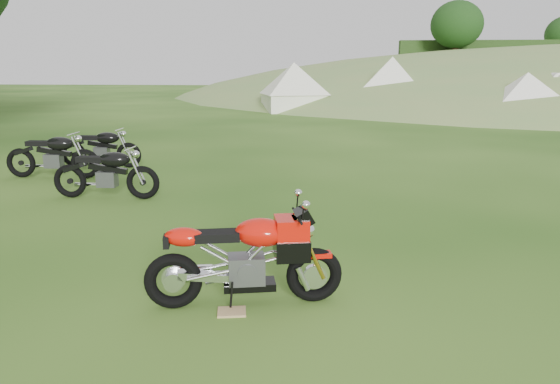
# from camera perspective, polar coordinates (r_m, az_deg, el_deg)

# --- Properties ---
(ground) EXTENTS (120.00, 120.00, 0.00)m
(ground) POSITION_cam_1_polar(r_m,az_deg,el_deg) (6.90, 0.41, -6.66)
(ground) COLOR #1A430E
(ground) RESTS_ON ground
(sport_motorcycle) EXTENTS (1.92, 0.84, 1.12)m
(sport_motorcycle) POSITION_cam_1_polar(r_m,az_deg,el_deg) (5.37, -3.75, -6.19)
(sport_motorcycle) COLOR red
(sport_motorcycle) RESTS_ON ground
(plywood_board) EXTENTS (0.31, 0.26, 0.02)m
(plywood_board) POSITION_cam_1_polar(r_m,az_deg,el_deg) (5.41, -5.07, -12.37)
(plywood_board) COLOR tan
(plywood_board) RESTS_ON ground
(vintage_moto_b) EXTENTS (1.88, 0.44, 0.99)m
(vintage_moto_b) POSITION_cam_1_polar(r_m,az_deg,el_deg) (10.17, -17.77, 2.06)
(vintage_moto_b) COLOR black
(vintage_moto_b) RESTS_ON ground
(vintage_moto_c) EXTENTS (1.96, 0.50, 1.03)m
(vintage_moto_c) POSITION_cam_1_polar(r_m,az_deg,el_deg) (12.43, -22.71, 3.67)
(vintage_moto_c) COLOR black
(vintage_moto_c) RESTS_ON ground
(vintage_moto_d) EXTENTS (1.85, 0.47, 0.97)m
(vintage_moto_d) POSITION_cam_1_polar(r_m,az_deg,el_deg) (13.37, -18.23, 4.50)
(vintage_moto_d) COLOR black
(vintage_moto_d) RESTS_ON ground
(tent_left) EXTENTS (3.64, 3.64, 2.54)m
(tent_left) POSITION_cam_1_polar(r_m,az_deg,el_deg) (28.62, 1.46, 10.96)
(tent_left) COLOR white
(tent_left) RESTS_ON ground
(tent_mid) EXTENTS (3.49, 3.49, 2.72)m
(tent_mid) POSITION_cam_1_polar(r_m,az_deg,el_deg) (29.69, 11.58, 10.96)
(tent_mid) COLOR white
(tent_mid) RESTS_ON ground
(tent_right) EXTENTS (2.69, 2.69, 2.26)m
(tent_right) POSITION_cam_1_polar(r_m,az_deg,el_deg) (25.96, 24.33, 9.30)
(tent_right) COLOR white
(tent_right) RESTS_ON ground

